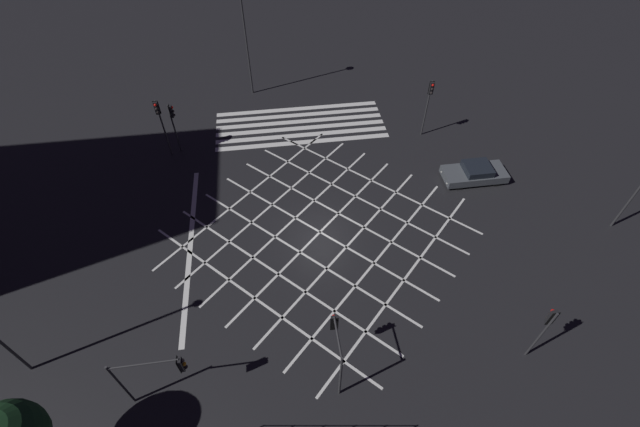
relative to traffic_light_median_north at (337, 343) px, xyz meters
name	(u,v)px	position (x,y,z in m)	size (l,w,h in m)	color
ground_plane	(320,232)	(-0.47, -8.58, -2.68)	(200.00, 200.00, 0.00)	black
road_markings	(303,169)	(-0.06, -14.51, -2.68)	(19.75, 23.63, 0.01)	silver
traffic_light_median_north	(337,343)	(0.00, 0.00, 0.00)	(0.36, 2.17, 3.67)	#2D2D30
traffic_light_ne_main	(155,371)	(7.62, 0.19, 0.01)	(3.02, 0.36, 3.63)	#2D2D30
traffic_light_nw_cross	(546,325)	(-9.32, 0.48, 0.10)	(0.36, 0.39, 3.88)	#2D2D30
traffic_light_sw_cross	(429,98)	(-9.56, -17.22, 0.55)	(0.36, 0.39, 4.54)	#2D2D30
traffic_light_se_cross	(160,118)	(9.24, -17.47, 0.51)	(0.36, 0.39, 4.48)	#2D2D30
traffic_light_se_main	(173,119)	(8.54, -17.90, 0.07)	(0.39, 0.36, 3.84)	#2D2D30
street_lamp_east	(241,4)	(3.09, -25.09, 4.74)	(0.60, 0.60, 10.05)	#2D2D30
waiting_car	(475,173)	(-11.57, -11.87, -2.11)	(4.27, 1.88, 1.19)	#474C51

